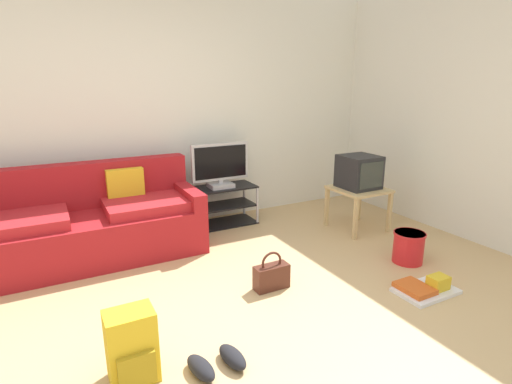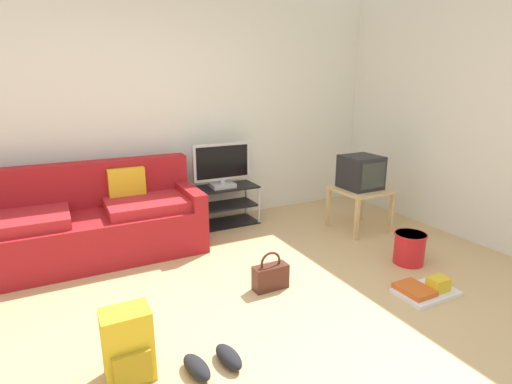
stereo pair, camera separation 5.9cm
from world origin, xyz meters
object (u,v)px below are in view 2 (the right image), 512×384
handbag (271,276)px  tv_stand (222,206)px  side_table (360,195)px  cleaning_bucket (409,247)px  floor_tray (426,290)px  crt_tv (361,172)px  backpack (128,346)px  couch (90,223)px  sneakers_pair (213,362)px  flat_tv (222,166)px

handbag → tv_stand: bearing=81.6°
side_table → cleaning_bucket: side_table is taller
floor_tray → crt_tv: bearing=70.1°
backpack → cleaning_bucket: 2.64m
backpack → handbag: bearing=37.1°
cleaning_bucket → handbag: bearing=173.0°
couch → sneakers_pair: size_ratio=5.99×
backpack → cleaning_bucket: size_ratio=1.47×
backpack → floor_tray: size_ratio=0.89×
tv_stand → flat_tv: (0.00, -0.02, 0.49)m
couch → side_table: bearing=-12.5°
side_table → crt_tv: (0.00, 0.02, 0.26)m
couch → tv_stand: bearing=9.2°
backpack → sneakers_pair: size_ratio=1.23×
cleaning_bucket → sneakers_pair: size_ratio=0.84×
tv_stand → handbag: bearing=-98.4°
couch → side_table: 2.88m
sneakers_pair → flat_tv: bearing=66.0°
flat_tv → handbag: (-0.24, -1.59, -0.60)m
tv_stand → sneakers_pair: 2.51m
handbag → floor_tray: handbag is taller
couch → crt_tv: 2.90m
couch → tv_stand: 1.50m
tv_stand → flat_tv: 0.49m
crt_tv → sneakers_pair: size_ratio=1.13×
side_table → cleaning_bucket: (-0.19, -0.92, -0.26)m
tv_stand → crt_tv: size_ratio=2.08×
backpack → handbag: size_ratio=1.33×
crt_tv → cleaning_bucket: size_ratio=1.35×
tv_stand → flat_tv: bearing=-90.0°
backpack → floor_tray: 2.30m
side_table → cleaning_bucket: bearing=-101.5°
crt_tv → floor_tray: size_ratio=0.82×
couch → side_table: size_ratio=3.78×
backpack → side_table: bearing=38.1°
couch → tv_stand: couch is taller
cleaning_bucket → sneakers_pair: 2.22m
couch → tv_stand: (1.48, 0.24, -0.10)m
cleaning_bucket → tv_stand: bearing=122.9°
backpack → handbag: backpack is taller
floor_tray → handbag: bearing=148.6°
handbag → cleaning_bucket: size_ratio=1.11×
crt_tv → handbag: bearing=-154.2°
crt_tv → backpack: bearing=-155.1°
sneakers_pair → floor_tray: bearing=1.0°
handbag → cleaning_bucket: (1.39, -0.17, 0.04)m
couch → backpack: 1.91m
backpack → sneakers_pair: backpack is taller
tv_stand → couch: bearing=-170.8°
flat_tv → sneakers_pair: flat_tv is taller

